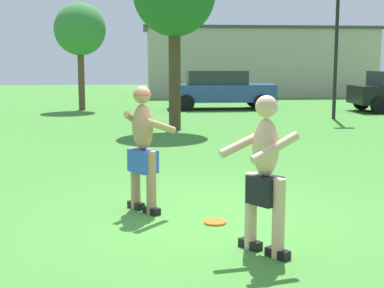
# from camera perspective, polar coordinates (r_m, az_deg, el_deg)

# --- Properties ---
(ground_plane) EXTENTS (80.00, 80.00, 0.00)m
(ground_plane) POSITION_cam_1_polar(r_m,az_deg,el_deg) (7.16, 1.07, -7.46)
(ground_plane) COLOR #428433
(player_near) EXTENTS (0.79, 0.68, 1.64)m
(player_near) POSITION_cam_1_polar(r_m,az_deg,el_deg) (5.69, 7.47, -2.92)
(player_near) COLOR black
(player_near) RESTS_ON ground_plane
(player_in_blue) EXTENTS (0.71, 0.87, 1.67)m
(player_in_blue) POSITION_cam_1_polar(r_m,az_deg,el_deg) (7.26, -5.04, 0.09)
(player_in_blue) COLOR black
(player_in_blue) RESTS_ON ground_plane
(frisbee) EXTENTS (0.28, 0.28, 0.03)m
(frisbee) POSITION_cam_1_polar(r_m,az_deg,el_deg) (6.89, 2.38, -8.02)
(frisbee) COLOR orange
(frisbee) RESTS_ON ground_plane
(car_blue_mid_lot) EXTENTS (4.34, 2.10, 1.58)m
(car_blue_mid_lot) POSITION_cam_1_polar(r_m,az_deg,el_deg) (23.01, 2.91, 5.66)
(car_blue_mid_lot) COLOR #2D478C
(car_blue_mid_lot) RESTS_ON ground_plane
(lamp_post) EXTENTS (0.60, 0.24, 5.42)m
(lamp_post) POSITION_cam_1_polar(r_m,az_deg,el_deg) (19.66, 14.69, 12.27)
(lamp_post) COLOR black
(lamp_post) RESTS_ON ground_plane
(outbuilding_behind_lot) EXTENTS (13.17, 4.87, 3.85)m
(outbuilding_behind_lot) POSITION_cam_1_polar(r_m,az_deg,el_deg) (32.68, 6.77, 8.41)
(outbuilding_behind_lot) COLOR #B2A893
(outbuilding_behind_lot) RESTS_ON ground_plane
(tree_left_field) EXTENTS (2.04, 2.04, 4.25)m
(tree_left_field) POSITION_cam_1_polar(r_m,az_deg,el_deg) (22.89, -11.43, 11.39)
(tree_left_field) COLOR brown
(tree_left_field) RESTS_ON ground_plane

